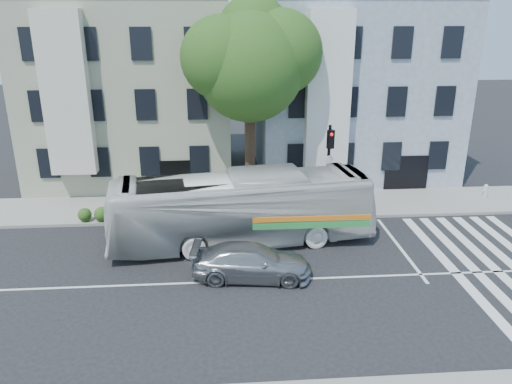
{
  "coord_description": "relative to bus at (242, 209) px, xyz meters",
  "views": [
    {
      "loc": [
        -1.6,
        -17.56,
        10.17
      ],
      "look_at": [
        -0.02,
        3.84,
        2.4
      ],
      "focal_mm": 35.0,
      "sensor_mm": 36.0,
      "label": 1
    }
  ],
  "objects": [
    {
      "name": "bus",
      "position": [
        0.0,
        0.0,
        0.0
      ],
      "size": [
        4.42,
        12.38,
        3.37
      ],
      "primitive_type": "imported",
      "rotation": [
        0.0,
        0.0,
        1.7
      ],
      "color": "silver",
      "rests_on": "ground"
    },
    {
      "name": "building_right",
      "position": [
        7.69,
        11.42,
        3.81
      ],
      "size": [
        12.0,
        10.0,
        11.0
      ],
      "primitive_type": "cube",
      "color": "gray",
      "rests_on": "ground"
    },
    {
      "name": "sidewalk_far",
      "position": [
        0.69,
        4.42,
        -1.61
      ],
      "size": [
        80.0,
        4.0,
        0.15
      ],
      "primitive_type": "cube",
      "color": "gray",
      "rests_on": "ground"
    },
    {
      "name": "street_tree",
      "position": [
        0.75,
        5.15,
        6.14
      ],
      "size": [
        7.3,
        5.9,
        11.1
      ],
      "color": "#2D2116",
      "rests_on": "ground"
    },
    {
      "name": "fire_hydrant",
      "position": [
        14.13,
        4.57,
        -1.13
      ],
      "size": [
        0.46,
        0.3,
        0.8
      ],
      "rotation": [
        0.0,
        0.0,
        0.37
      ],
      "color": "silver",
      "rests_on": "sidewalk_far"
    },
    {
      "name": "ground",
      "position": [
        0.69,
        -3.58,
        -1.69
      ],
      "size": [
        120.0,
        120.0,
        0.0
      ],
      "primitive_type": "plane",
      "color": "black",
      "rests_on": "ground"
    },
    {
      "name": "hedge",
      "position": [
        -3.6,
        2.75,
        -1.19
      ],
      "size": [
        8.47,
        2.75,
        0.7
      ],
      "primitive_type": null,
      "rotation": [
        0.0,
        0.0,
        0.23
      ],
      "color": "#366922",
      "rests_on": "sidewalk_far"
    },
    {
      "name": "traffic_signal",
      "position": [
        4.7,
        3.35,
        1.39
      ],
      "size": [
        0.47,
        0.55,
        4.76
      ],
      "rotation": [
        0.0,
        0.0,
        0.4
      ],
      "color": "black",
      "rests_on": "ground"
    },
    {
      "name": "sedan",
      "position": [
        0.23,
        -3.28,
        -0.99
      ],
      "size": [
        2.45,
        4.99,
        1.4
      ],
      "primitive_type": "imported",
      "rotation": [
        0.0,
        0.0,
        1.46
      ],
      "color": "#A1A4A8",
      "rests_on": "ground"
    },
    {
      "name": "building_left",
      "position": [
        -6.31,
        11.42,
        3.81
      ],
      "size": [
        12.0,
        10.0,
        11.0
      ],
      "primitive_type": "cube",
      "color": "#999B82",
      "rests_on": "ground"
    }
  ]
}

